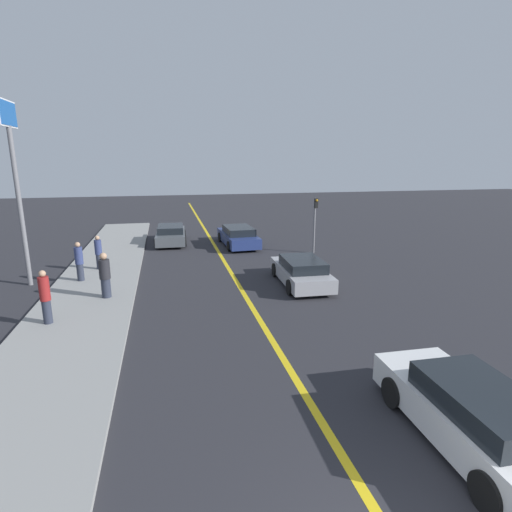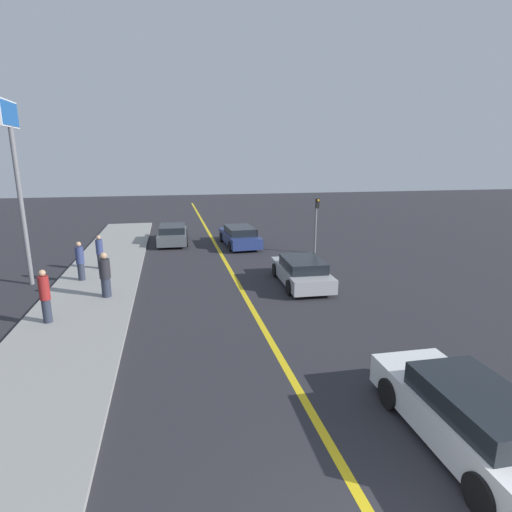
{
  "view_description": "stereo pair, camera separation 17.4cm",
  "coord_description": "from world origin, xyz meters",
  "px_view_note": "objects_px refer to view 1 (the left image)",
  "views": [
    {
      "loc": [
        -2.98,
        -3.22,
        5.38
      ],
      "look_at": [
        0.67,
        12.75,
        1.4
      ],
      "focal_mm": 28.0,
      "sensor_mm": 36.0,
      "label": 1
    },
    {
      "loc": [
        -2.81,
        -3.26,
        5.38
      ],
      "look_at": [
        0.67,
        12.75,
        1.4
      ],
      "focal_mm": 28.0,
      "sensor_mm": 36.0,
      "label": 2
    }
  ],
  "objects_px": {
    "car_ahead_center": "(301,271)",
    "car_parked_left_lot": "(171,234)",
    "pedestrian_near_curb": "(45,297)",
    "pedestrian_mid_group": "(105,275)",
    "pedestrian_far_standing": "(79,261)",
    "pedestrian_by_sign": "(98,252)",
    "car_far_distant": "(238,236)",
    "traffic_light": "(315,219)",
    "roadside_sign": "(13,155)",
    "car_near_right_lane": "(474,416)"
  },
  "relations": [
    {
      "from": "car_ahead_center",
      "to": "car_far_distant",
      "type": "distance_m",
      "value": 8.74
    },
    {
      "from": "car_ahead_center",
      "to": "traffic_light",
      "type": "height_order",
      "value": "traffic_light"
    },
    {
      "from": "car_far_distant",
      "to": "pedestrian_mid_group",
      "type": "xyz_separation_m",
      "value": [
        -6.86,
        -8.93,
        0.41
      ]
    },
    {
      "from": "car_far_distant",
      "to": "roadside_sign",
      "type": "xyz_separation_m",
      "value": [
        -10.41,
        -6.09,
        4.94
      ]
    },
    {
      "from": "pedestrian_near_curb",
      "to": "pedestrian_far_standing",
      "type": "bearing_deg",
      "value": 88.44
    },
    {
      "from": "car_ahead_center",
      "to": "car_far_distant",
      "type": "bearing_deg",
      "value": 100.5
    },
    {
      "from": "car_far_distant",
      "to": "traffic_light",
      "type": "relative_size",
      "value": 1.5
    },
    {
      "from": "car_far_distant",
      "to": "traffic_light",
      "type": "distance_m",
      "value": 5.22
    },
    {
      "from": "pedestrian_near_curb",
      "to": "car_near_right_lane",
      "type": "bearing_deg",
      "value": -39.97
    },
    {
      "from": "pedestrian_far_standing",
      "to": "pedestrian_by_sign",
      "type": "distance_m",
      "value": 1.94
    },
    {
      "from": "pedestrian_by_sign",
      "to": "roadside_sign",
      "type": "xyz_separation_m",
      "value": [
        -2.67,
        -1.62,
        4.58
      ]
    },
    {
      "from": "car_near_right_lane",
      "to": "roadside_sign",
      "type": "bearing_deg",
      "value": 132.7
    },
    {
      "from": "pedestrian_mid_group",
      "to": "car_ahead_center",
      "type": "bearing_deg",
      "value": 1.92
    },
    {
      "from": "car_near_right_lane",
      "to": "pedestrian_near_curb",
      "type": "bearing_deg",
      "value": 141.37
    },
    {
      "from": "pedestrian_mid_group",
      "to": "pedestrian_by_sign",
      "type": "relative_size",
      "value": 1.07
    },
    {
      "from": "traffic_light",
      "to": "pedestrian_by_sign",
      "type": "bearing_deg",
      "value": -173.22
    },
    {
      "from": "car_ahead_center",
      "to": "traffic_light",
      "type": "bearing_deg",
      "value": 66.33
    },
    {
      "from": "car_parked_left_lot",
      "to": "roadside_sign",
      "type": "xyz_separation_m",
      "value": [
        -6.23,
        -7.76,
        4.96
      ]
    },
    {
      "from": "pedestrian_mid_group",
      "to": "car_near_right_lane",
      "type": "bearing_deg",
      "value": -52.16
    },
    {
      "from": "car_parked_left_lot",
      "to": "pedestrian_near_curb",
      "type": "xyz_separation_m",
      "value": [
        -4.22,
        -12.85,
        0.45
      ]
    },
    {
      "from": "pedestrian_near_curb",
      "to": "car_ahead_center",
      "type": "bearing_deg",
      "value": 14.72
    },
    {
      "from": "car_far_distant",
      "to": "pedestrian_mid_group",
      "type": "height_order",
      "value": "pedestrian_mid_group"
    },
    {
      "from": "car_parked_left_lot",
      "to": "pedestrian_near_curb",
      "type": "distance_m",
      "value": 13.53
    },
    {
      "from": "car_near_right_lane",
      "to": "traffic_light",
      "type": "distance_m",
      "value": 16.35
    },
    {
      "from": "car_near_right_lane",
      "to": "pedestrian_by_sign",
      "type": "xyz_separation_m",
      "value": [
        -8.79,
        14.63,
        0.33
      ]
    },
    {
      "from": "pedestrian_mid_group",
      "to": "pedestrian_far_standing",
      "type": "distance_m",
      "value": 2.94
    },
    {
      "from": "car_near_right_lane",
      "to": "car_ahead_center",
      "type": "bearing_deg",
      "value": 90.31
    },
    {
      "from": "car_far_distant",
      "to": "car_ahead_center",
      "type": "bearing_deg",
      "value": -84.5
    },
    {
      "from": "pedestrian_mid_group",
      "to": "pedestrian_by_sign",
      "type": "height_order",
      "value": "pedestrian_mid_group"
    },
    {
      "from": "pedestrian_far_standing",
      "to": "traffic_light",
      "type": "xyz_separation_m",
      "value": [
        12.23,
        3.26,
        1.02
      ]
    },
    {
      "from": "pedestrian_near_curb",
      "to": "pedestrian_by_sign",
      "type": "relative_size",
      "value": 1.08
    },
    {
      "from": "pedestrian_by_sign",
      "to": "traffic_light",
      "type": "height_order",
      "value": "traffic_light"
    },
    {
      "from": "pedestrian_mid_group",
      "to": "pedestrian_far_standing",
      "type": "xyz_separation_m",
      "value": [
        -1.41,
        2.58,
        -0.01
      ]
    },
    {
      "from": "traffic_light",
      "to": "pedestrian_far_standing",
      "type": "bearing_deg",
      "value": -165.08
    },
    {
      "from": "car_near_right_lane",
      "to": "car_far_distant",
      "type": "xyz_separation_m",
      "value": [
        -1.05,
        19.11,
        -0.03
      ]
    },
    {
      "from": "car_far_distant",
      "to": "pedestrian_by_sign",
      "type": "distance_m",
      "value": 8.95
    },
    {
      "from": "pedestrian_near_curb",
      "to": "traffic_light",
      "type": "relative_size",
      "value": 0.56
    },
    {
      "from": "car_far_distant",
      "to": "pedestrian_far_standing",
      "type": "height_order",
      "value": "pedestrian_far_standing"
    },
    {
      "from": "car_near_right_lane",
      "to": "car_parked_left_lot",
      "type": "relative_size",
      "value": 1.02
    },
    {
      "from": "car_ahead_center",
      "to": "car_parked_left_lot",
      "type": "relative_size",
      "value": 0.98
    },
    {
      "from": "pedestrian_mid_group",
      "to": "traffic_light",
      "type": "distance_m",
      "value": 12.34
    },
    {
      "from": "car_parked_left_lot",
      "to": "pedestrian_far_standing",
      "type": "relative_size",
      "value": 2.57
    },
    {
      "from": "traffic_light",
      "to": "roadside_sign",
      "type": "bearing_deg",
      "value": -168.17
    },
    {
      "from": "traffic_light",
      "to": "car_far_distant",
      "type": "bearing_deg",
      "value": 142.06
    },
    {
      "from": "car_ahead_center",
      "to": "traffic_light",
      "type": "distance_m",
      "value": 6.36
    },
    {
      "from": "pedestrian_mid_group",
      "to": "traffic_light",
      "type": "height_order",
      "value": "traffic_light"
    },
    {
      "from": "car_ahead_center",
      "to": "roadside_sign",
      "type": "xyz_separation_m",
      "value": [
        -11.65,
        2.56,
        4.96
      ]
    },
    {
      "from": "pedestrian_far_standing",
      "to": "pedestrian_by_sign",
      "type": "xyz_separation_m",
      "value": [
        0.53,
        1.87,
        -0.04
      ]
    },
    {
      "from": "car_near_right_lane",
      "to": "pedestrian_far_standing",
      "type": "distance_m",
      "value": 15.81
    },
    {
      "from": "pedestrian_near_curb",
      "to": "pedestrian_far_standing",
      "type": "relative_size",
      "value": 1.03
    }
  ]
}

